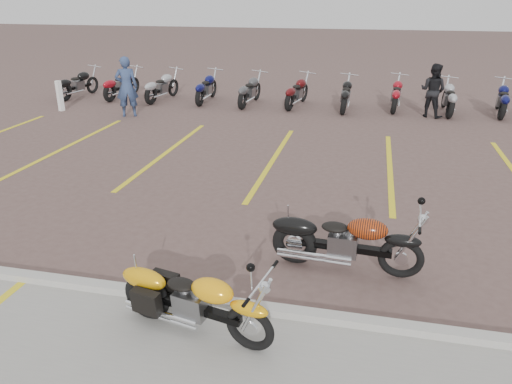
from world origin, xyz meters
TOP-DOWN VIEW (x-y plane):
  - ground at (0.00, 0.00)m, footprint 100.00×100.00m
  - curb at (0.00, -2.00)m, footprint 60.00×0.18m
  - parking_stripes at (0.00, 4.00)m, footprint 38.00×5.50m
  - yellow_cruiser at (0.34, -2.53)m, footprint 1.96×0.56m
  - flame_cruiser at (1.93, -0.71)m, footprint 2.14×0.36m
  - person_a at (-5.39, 7.40)m, footprint 0.81×0.69m
  - person_b at (4.03, 9.49)m, footprint 1.01×0.94m
  - bollard at (-7.95, 7.61)m, footprint 0.20×0.20m
  - bg_bike_row at (0.45, 10.07)m, footprint 18.93×2.04m

SIDE VIEW (x-z plane):
  - ground at x=0.00m, z-range 0.00..0.00m
  - parking_stripes at x=0.00m, z-range 0.00..0.01m
  - curb at x=0.00m, z-range 0.00..0.12m
  - yellow_cruiser at x=0.34m, z-range 0.00..0.81m
  - flame_cruiser at x=1.93m, z-range 0.00..0.88m
  - bollard at x=-7.95m, z-range 0.00..1.00m
  - bg_bike_row at x=0.45m, z-range 0.00..1.10m
  - person_b at x=4.03m, z-range 0.00..1.67m
  - person_a at x=-5.39m, z-range 0.00..1.88m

